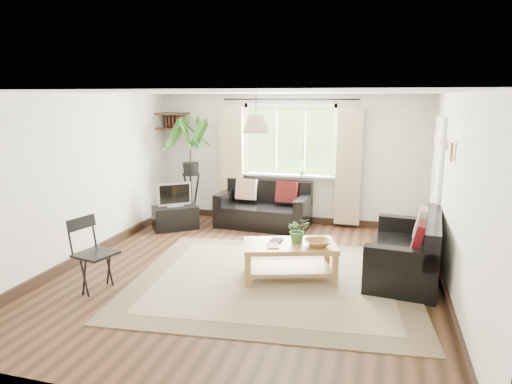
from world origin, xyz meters
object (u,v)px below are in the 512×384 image
(sofa_back, at_px, (263,206))
(tv_stand, at_px, (175,218))
(coffee_table, at_px, (289,261))
(sofa_right, at_px, (405,247))
(palm_stand, at_px, (191,170))
(folding_chair, at_px, (96,255))

(sofa_back, bearing_deg, tv_stand, -155.62)
(coffee_table, distance_m, tv_stand, 2.99)
(sofa_right, height_order, palm_stand, palm_stand)
(folding_chair, bearing_deg, palm_stand, 16.43)
(sofa_back, bearing_deg, sofa_right, -33.21)
(tv_stand, distance_m, palm_stand, 0.99)
(palm_stand, bearing_deg, folding_chair, -87.04)
(sofa_right, xyz_separation_m, tv_stand, (-3.89, 1.20, -0.19))
(sofa_back, distance_m, coffee_table, 2.49)
(palm_stand, bearing_deg, sofa_back, -1.16)
(tv_stand, bearing_deg, coffee_table, -72.81)
(folding_chair, bearing_deg, tv_stand, 18.47)
(sofa_right, xyz_separation_m, palm_stand, (-3.83, 1.80, 0.60))
(sofa_right, height_order, coffee_table, sofa_right)
(coffee_table, bearing_deg, sofa_right, 19.75)
(sofa_back, height_order, folding_chair, folding_chair)
(coffee_table, relative_size, folding_chair, 1.31)
(coffee_table, bearing_deg, folding_chair, -155.89)
(tv_stand, xyz_separation_m, folding_chair, (0.24, -2.71, 0.25))
(sofa_back, height_order, sofa_right, sofa_right)
(sofa_right, distance_m, palm_stand, 4.27)
(folding_chair, bearing_deg, sofa_back, -7.46)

